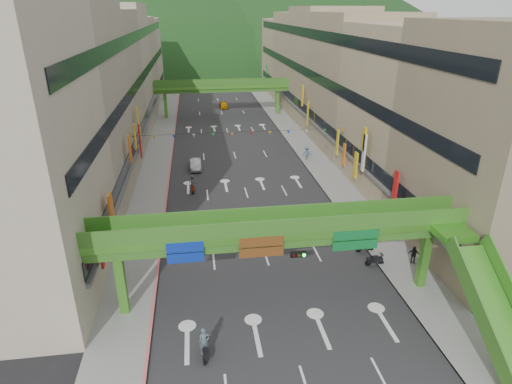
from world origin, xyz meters
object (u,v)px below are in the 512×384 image
Objects in this scene: car_silver at (195,164)px; scooter_rider_near at (205,344)px; overpass_near at (296,241)px; car_yellow at (224,105)px; scooter_rider_mid at (246,232)px; pedestrian_red at (396,232)px.

scooter_rider_near is at bearing -91.10° from car_silver.
car_silver is at bearing 102.68° from overpass_near.
scooter_rider_near is at bearing -94.95° from car_yellow.
car_silver is at bearing -99.70° from car_yellow.
car_yellow is (2.16, 58.02, -0.39)m from scooter_rider_mid.
overpass_near is at bearing -78.67° from car_silver.
scooter_rider_mid is at bearing 104.01° from overpass_near.
overpass_near is at bearing -89.75° from car_yellow.
pedestrian_red is at bearing -79.04° from car_yellow.
scooter_rider_mid is (-2.30, 9.23, -4.11)m from overpass_near.
pedestrian_red is (17.93, -22.02, 0.24)m from car_silver.
car_yellow is 60.73m from pedestrian_red.
scooter_rider_near is at bearing -107.20° from scooter_rider_mid.
scooter_rider_mid is at bearing 72.80° from scooter_rider_near.
car_silver is 2.24× the size of pedestrian_red.
overpass_near is 67.40m from car_yellow.
car_yellow is at bearing 106.63° from pedestrian_red.
scooter_rider_mid is 1.15× the size of pedestrian_red.
car_silver is 0.98× the size of car_yellow.
scooter_rider_near reaches higher than car_yellow.
car_yellow is (6.52, 37.63, 0.03)m from car_silver.
scooter_rider_near is 0.53× the size of car_silver.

